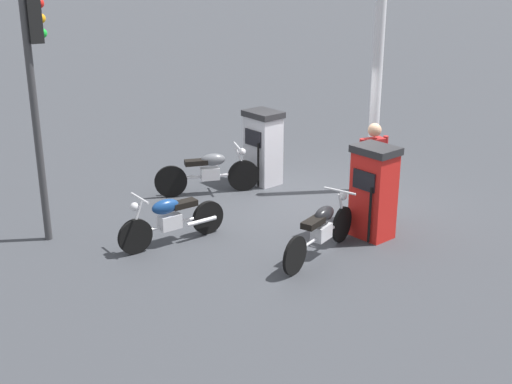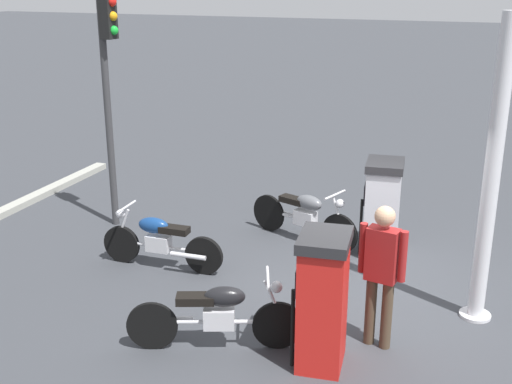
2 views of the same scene
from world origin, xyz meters
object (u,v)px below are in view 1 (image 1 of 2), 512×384
at_px(motorcycle_near_pump, 209,171).
at_px(motorcycle_extra, 171,219).
at_px(fuel_pump_near, 263,147).
at_px(roadside_traffic_light, 36,79).
at_px(canopy_support_pole, 375,100).
at_px(motorcycle_far_pump, 321,228).
at_px(attendant_person, 373,164).
at_px(fuel_pump_far, 373,192).

distance_m(motorcycle_near_pump, motorcycle_extra, 2.47).
xyz_separation_m(fuel_pump_near, roadside_traffic_light, (4.54, 0.49, 1.91)).
height_order(motorcycle_near_pump, canopy_support_pole, canopy_support_pole).
height_order(fuel_pump_near, motorcycle_near_pump, fuel_pump_near).
bearing_deg(fuel_pump_near, motorcycle_extra, 30.90).
relative_size(fuel_pump_near, canopy_support_pole, 0.40).
xyz_separation_m(motorcycle_extra, canopy_support_pole, (-4.53, -0.22, 1.40)).
xyz_separation_m(motorcycle_far_pump, canopy_support_pole, (-2.77, -1.92, 1.37)).
height_order(motorcycle_far_pump, attendant_person, attendant_person).
relative_size(motorcycle_far_pump, roadside_traffic_light, 0.49).
bearing_deg(motorcycle_near_pump, motorcycle_extra, 46.26).
bearing_deg(roadside_traffic_light, fuel_pump_far, 148.11).
xyz_separation_m(fuel_pump_near, canopy_support_pole, (-1.56, 1.56, 1.07)).
bearing_deg(canopy_support_pole, motorcycle_extra, 2.77).
bearing_deg(roadside_traffic_light, canopy_support_pole, 170.12).
bearing_deg(motorcycle_extra, fuel_pump_far, 152.49).
height_order(motorcycle_near_pump, attendant_person, attendant_person).
bearing_deg(canopy_support_pole, roadside_traffic_light, -9.88).
relative_size(fuel_pump_far, attendant_person, 0.89).
bearing_deg(canopy_support_pole, fuel_pump_far, 48.45).
height_order(motorcycle_near_pump, motorcycle_extra, motorcycle_near_pump).
bearing_deg(motorcycle_near_pump, attendant_person, 123.24).
distance_m(fuel_pump_near, motorcycle_extra, 3.47).
relative_size(motorcycle_extra, roadside_traffic_light, 0.49).
height_order(fuel_pump_far, motorcycle_extra, fuel_pump_far).
xyz_separation_m(fuel_pump_near, fuel_pump_far, (-0.00, 3.32, 0.03)).
bearing_deg(motorcycle_far_pump, motorcycle_extra, -44.02).
relative_size(fuel_pump_near, motorcycle_near_pump, 0.76).
height_order(fuel_pump_near, motorcycle_far_pump, fuel_pump_near).
xyz_separation_m(fuel_pump_far, canopy_support_pole, (-1.56, -1.76, 1.04)).
distance_m(motorcycle_far_pump, motorcycle_extra, 2.45).
distance_m(fuel_pump_near, attendant_person, 2.77).
xyz_separation_m(motorcycle_near_pump, motorcycle_far_pump, (-0.05, 3.48, -0.01)).
relative_size(motorcycle_far_pump, attendant_person, 1.10).
relative_size(motorcycle_near_pump, motorcycle_extra, 1.03).
distance_m(roadside_traffic_light, canopy_support_pole, 6.26).
bearing_deg(attendant_person, fuel_pump_near, -79.18).
bearing_deg(motorcycle_near_pump, fuel_pump_far, 110.75).
bearing_deg(fuel_pump_near, attendant_person, 100.82).
distance_m(fuel_pump_near, fuel_pump_far, 3.32).
bearing_deg(fuel_pump_far, motorcycle_far_pump, 7.38).
bearing_deg(motorcycle_near_pump, motorcycle_far_pump, 90.90).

